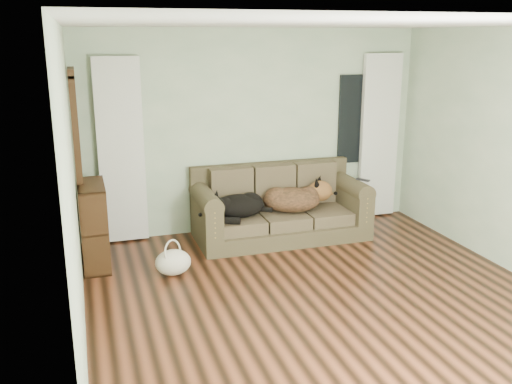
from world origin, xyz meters
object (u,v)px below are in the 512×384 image
object	(u,v)px
dog_shepherd	(295,200)
bookshelf	(94,223)
sofa	(281,204)
tote_bag	(173,261)
dog_black_lab	(236,207)

from	to	relation	value
dog_shepherd	bookshelf	bearing A→B (deg)	23.41
sofa	bookshelf	size ratio (longest dim) A/B	2.28
sofa	bookshelf	world-z (taller)	bookshelf
tote_bag	bookshelf	distance (m)	1.01
dog_black_lab	bookshelf	distance (m)	1.69
dog_shepherd	tote_bag	world-z (taller)	dog_shepherd
sofa	bookshelf	xyz separation A→B (m)	(-2.29, -0.23, 0.05)
dog_shepherd	bookshelf	size ratio (longest dim) A/B	0.80
sofa	tote_bag	distance (m)	1.72
tote_bag	bookshelf	bearing A→B (deg)	145.60
sofa	dog_shepherd	size ratio (longest dim) A/B	2.85
dog_black_lab	bookshelf	bearing A→B (deg)	-175.48
dog_black_lab	bookshelf	size ratio (longest dim) A/B	0.71
sofa	dog_black_lab	xyz separation A→B (m)	(-0.61, -0.06, 0.03)
dog_shepherd	tote_bag	bearing A→B (deg)	42.35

